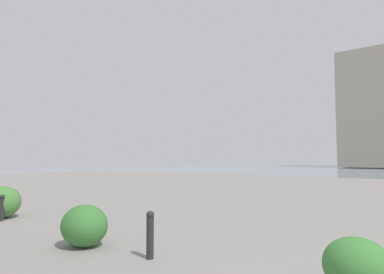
# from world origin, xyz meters

# --- Properties ---
(bollard_near) EXTENTS (0.13, 0.13, 0.76)m
(bollard_near) POSITION_xyz_m (4.21, -1.07, 0.40)
(bollard_near) COLOR #232328
(bollard_near) RESTS_ON ground
(bollard_mid) EXTENTS (0.13, 0.13, 0.67)m
(bollard_mid) POSITION_xyz_m (9.49, -1.04, 0.35)
(bollard_mid) COLOR #232328
(bollard_mid) RESTS_ON ground
(shrub_round) EXTENTS (1.01, 0.91, 0.86)m
(shrub_round) POSITION_xyz_m (9.90, -1.22, 0.43)
(shrub_round) COLOR #477F38
(shrub_round) RESTS_ON ground
(shrub_wide) EXTENTS (0.89, 0.80, 0.76)m
(shrub_wide) POSITION_xyz_m (5.67, -0.85, 0.38)
(shrub_wide) COLOR #387533
(shrub_wide) RESTS_ON ground
(shrub_tall) EXTENTS (0.80, 0.72, 0.68)m
(shrub_tall) POSITION_xyz_m (1.26, -1.53, 0.34)
(shrub_tall) COLOR #387533
(shrub_tall) RESTS_ON ground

